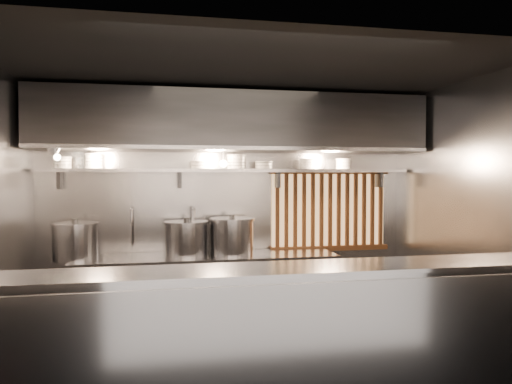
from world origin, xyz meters
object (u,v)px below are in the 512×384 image
object	(u,v)px
stock_pot_mid	(186,238)
stock_pot_right	(232,236)
pendant_bulb	(223,164)
heat_lamp	(55,152)
stock_pot_left	(75,241)

from	to	relation	value
stock_pot_mid	stock_pot_right	size ratio (longest dim) A/B	0.92
pendant_bulb	stock_pot_right	xyz separation A→B (m)	(0.09, -0.05, -0.85)
heat_lamp	pendant_bulb	size ratio (longest dim) A/B	1.87
stock_pot_left	stock_pot_right	world-z (taller)	stock_pot_right
pendant_bulb	stock_pot_left	bearing A→B (deg)	-177.86
pendant_bulb	stock_pot_mid	bearing A→B (deg)	-175.57
stock_pot_left	stock_pot_right	bearing A→B (deg)	0.37
heat_lamp	stock_pot_left	world-z (taller)	heat_lamp
heat_lamp	pendant_bulb	bearing A→B (deg)	11.00
pendant_bulb	stock_pot_mid	distance (m)	0.97
stock_pot_left	stock_pot_mid	world-z (taller)	stock_pot_left
heat_lamp	stock_pot_right	world-z (taller)	heat_lamp
stock_pot_left	stock_pot_mid	xyz separation A→B (m)	(1.21, 0.03, -0.00)
heat_lamp	stock_pot_left	bearing A→B (deg)	62.80
stock_pot_left	stock_pot_mid	size ratio (longest dim) A/B	1.08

